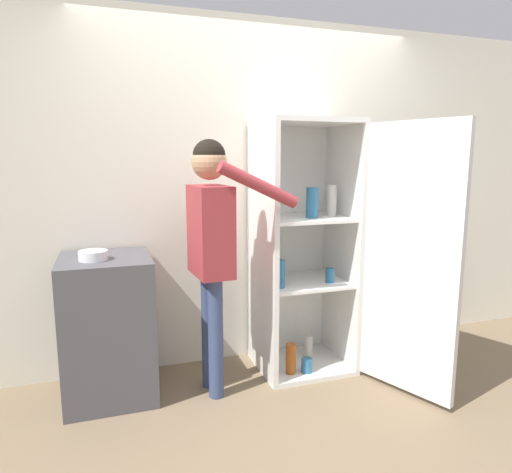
# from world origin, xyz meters

# --- Properties ---
(ground_plane) EXTENTS (12.00, 12.00, 0.00)m
(ground_plane) POSITION_xyz_m (0.00, 0.00, 0.00)
(ground_plane) COLOR #7A664C
(wall_back) EXTENTS (7.00, 0.06, 2.55)m
(wall_back) POSITION_xyz_m (0.00, 0.98, 1.27)
(wall_back) COLOR silver
(wall_back) RESTS_ON ground_plane
(refrigerator) EXTENTS (0.96, 1.20, 1.81)m
(refrigerator) POSITION_xyz_m (0.39, 0.54, 0.90)
(refrigerator) COLOR white
(refrigerator) RESTS_ON ground_plane
(person) EXTENTS (0.64, 0.50, 1.66)m
(person) POSITION_xyz_m (-0.44, 0.47, 1.08)
(person) COLOR #384770
(person) RESTS_ON ground_plane
(counter) EXTENTS (0.56, 0.58, 0.93)m
(counter) POSITION_xyz_m (-1.09, 0.64, 0.46)
(counter) COLOR #4C4C51
(counter) RESTS_ON ground_plane
(bowl) EXTENTS (0.17, 0.17, 0.06)m
(bowl) POSITION_xyz_m (-1.16, 0.58, 0.96)
(bowl) COLOR white
(bowl) RESTS_ON counter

